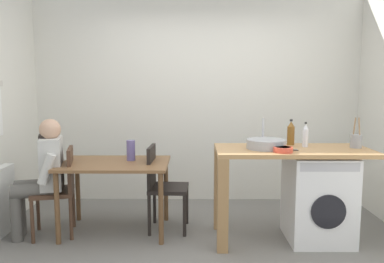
{
  "coord_description": "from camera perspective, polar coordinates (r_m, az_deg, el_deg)",
  "views": [
    {
      "loc": [
        -0.04,
        -3.32,
        1.55
      ],
      "look_at": [
        -0.06,
        0.45,
        1.08
      ],
      "focal_mm": 35.9,
      "sensor_mm": 36.0,
      "label": 1
    }
  ],
  "objects": [
    {
      "name": "vase",
      "position": [
        4.1,
        -9.07,
        -2.79
      ],
      "size": [
        0.09,
        0.09,
        0.21
      ],
      "primitive_type": "cylinder",
      "color": "slate",
      "rests_on": "dining_table"
    },
    {
      "name": "scissors",
      "position": [
        3.75,
        14.41,
        -2.66
      ],
      "size": [
        0.15,
        0.06,
        0.01
      ],
      "color": "#B2B2B7",
      "rests_on": "kitchen_counter"
    },
    {
      "name": "bottle_squat_brown",
      "position": [
        3.98,
        16.49,
        -0.6
      ],
      "size": [
        0.06,
        0.06,
        0.25
      ],
      "color": "silver",
      "rests_on": "kitchen_counter"
    },
    {
      "name": "mixing_bowl",
      "position": [
        3.63,
        13.38,
        -2.58
      ],
      "size": [
        0.18,
        0.18,
        0.05
      ],
      "color": "#D84C38",
      "rests_on": "kitchen_counter"
    },
    {
      "name": "utensil_crock",
      "position": [
        4.1,
        23.18,
        -1.27
      ],
      "size": [
        0.11,
        0.11,
        0.3
      ],
      "color": "gray",
      "rests_on": "kitchen_counter"
    },
    {
      "name": "tap",
      "position": [
        3.96,
        10.51,
        -0.07
      ],
      "size": [
        0.02,
        0.02,
        0.28
      ],
      "primitive_type": "cylinder",
      "color": "#B2B2B7",
      "rests_on": "kitchen_counter"
    },
    {
      "name": "sink_basin",
      "position": [
        3.8,
        10.95,
        -1.83
      ],
      "size": [
        0.38,
        0.38,
        0.09
      ],
      "primitive_type": "cylinder",
      "color": "#9EA0A5",
      "rests_on": "kitchen_counter"
    },
    {
      "name": "ground_plane",
      "position": [
        3.66,
        0.96,
        -17.88
      ],
      "size": [
        5.46,
        5.46,
        0.0
      ],
      "primitive_type": "plane",
      "color": "slate"
    },
    {
      "name": "dining_table",
      "position": [
        4.08,
        -11.33,
        -5.83
      ],
      "size": [
        1.1,
        0.76,
        0.74
      ],
      "color": "brown",
      "rests_on": "ground_plane"
    },
    {
      "name": "washing_machine",
      "position": [
        4.04,
        18.21,
        -9.29
      ],
      "size": [
        0.6,
        0.61,
        0.86
      ],
      "color": "white",
      "rests_on": "ground_plane"
    },
    {
      "name": "chair_opposite",
      "position": [
        4.09,
        -4.54,
        -7.62
      ],
      "size": [
        0.42,
        0.42,
        0.9
      ],
      "rotation": [
        0.0,
        0.0,
        -1.62
      ],
      "color": "black",
      "rests_on": "ground_plane"
    },
    {
      "name": "bottle_tall_green",
      "position": [
        4.08,
        14.47,
        -0.26
      ],
      "size": [
        0.07,
        0.07,
        0.26
      ],
      "color": "brown",
      "rests_on": "kitchen_counter"
    },
    {
      "name": "kitchen_counter",
      "position": [
        3.85,
        11.63,
        -4.82
      ],
      "size": [
        1.5,
        0.68,
        0.92
      ],
      "color": "tan",
      "rests_on": "ground_plane"
    },
    {
      "name": "seated_person",
      "position": [
        4.16,
        -21.27,
        -5.54
      ],
      "size": [
        0.54,
        0.54,
        1.2
      ],
      "rotation": [
        0.0,
        0.0,
        1.81
      ],
      "color": "#595651",
      "rests_on": "ground_plane"
    },
    {
      "name": "wall_back",
      "position": [
        5.07,
        0.78,
        4.9
      ],
      "size": [
        4.6,
        0.1,
        2.7
      ],
      "primitive_type": "cube",
      "color": "silver",
      "rests_on": "ground_plane"
    },
    {
      "name": "chair_person_seat",
      "position": [
        4.18,
        -18.97,
        -7.69
      ],
      "size": [
        0.48,
        0.48,
        0.9
      ],
      "rotation": [
        0.0,
        0.0,
        1.81
      ],
      "color": "#4C3323",
      "rests_on": "ground_plane"
    }
  ]
}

